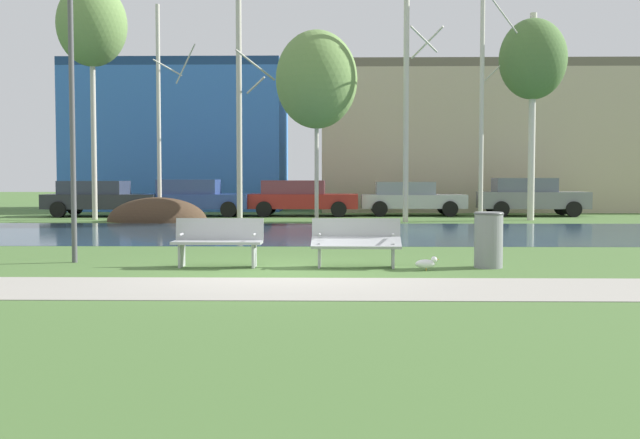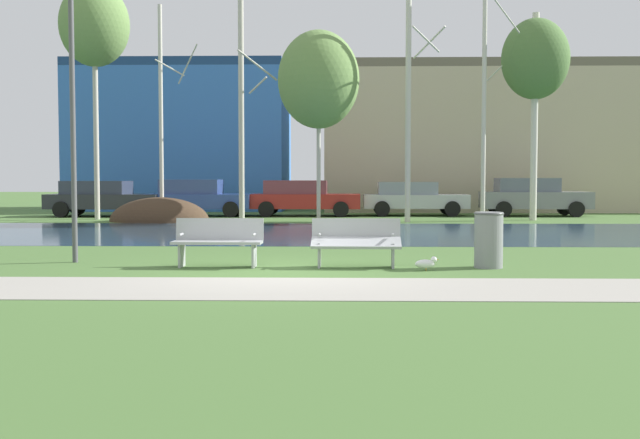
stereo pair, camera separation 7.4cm
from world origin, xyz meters
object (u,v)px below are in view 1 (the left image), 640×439
Objects in this scene: streetlamp at (71,47)px; parked_wagon_fourth_silver at (411,198)px; bench_left at (218,241)px; parked_hatch_third_red at (300,197)px; parked_suv_fifth_grey at (530,196)px; parked_van_nearest_dark at (101,198)px; seagull at (426,263)px; bench_right at (356,241)px; trash_bin at (489,239)px; parked_sedan_second_blue at (195,197)px.

parked_wagon_fourth_silver is (8.12, 17.90, -3.29)m from streetlamp.
bench_left is 0.37× the size of parked_wagon_fourth_silver.
parked_hatch_third_red is (0.66, 18.18, 0.31)m from bench_left.
bench_left is 21.02m from parked_suv_fifth_grey.
parked_wagon_fourth_silver is at bearing 3.83° from parked_van_nearest_dark.
parked_wagon_fourth_silver is at bearing 65.58° from streetlamp.
seagull is 0.07× the size of streetlamp.
bench_left is at bearing -66.99° from parked_van_nearest_dark.
parked_suv_fifth_grey is at bearing 1.07° from parked_hatch_third_red.
parked_hatch_third_red is at bearing -178.93° from parked_suv_fifth_grey.
bench_left is 1.00× the size of bench_right.
seagull is 21.39m from parked_van_nearest_dark.
trash_bin is 19.86m from parked_sedan_second_blue.
bench_right is at bearing 157.34° from seagull.
parked_hatch_third_red is (-4.18, 18.20, 0.26)m from trash_bin.
parked_hatch_third_red is (-1.82, 18.18, 0.31)m from bench_right.
trash_bin is 1.32m from seagull.
streetlamp is at bearing 169.77° from seagull.
parked_hatch_third_red is at bearing 87.91° from bench_left.
trash_bin is 8.47m from streetlamp.
parked_van_nearest_dark is at bearing -176.70° from parked_hatch_third_red.
parked_van_nearest_dark reaches higher than parked_wagon_fourth_silver.
parked_wagon_fourth_silver is at bearing 4.13° from parked_sedan_second_blue.
parked_sedan_second_blue is at bearing 92.78° from streetlamp.
parked_suv_fifth_grey is at bearing 73.68° from trash_bin.
bench_left is 18.30m from parked_sedan_second_blue.
parked_sedan_second_blue is at bearing -176.55° from parked_hatch_third_red.
parked_wagon_fourth_silver is 4.94m from parked_suv_fifth_grey.
streetlamp is (-6.52, 1.18, 3.90)m from seagull.
parked_sedan_second_blue reaches higher than parked_hatch_third_red.
bench_right is at bearing -71.06° from parked_sedan_second_blue.
parked_van_nearest_dark is (-4.69, 17.04, -3.26)m from streetlamp.
streetlamp is at bearing -126.43° from parked_suv_fifth_grey.
bench_left is 3.73m from seagull.
parked_wagon_fourth_silver is at bearing 4.76° from parked_hatch_third_red.
streetlamp is at bearing 166.61° from bench_left.
parked_hatch_third_red is at bearing 102.94° from trash_bin.
bench_left is at bearing -78.43° from parked_sedan_second_blue.
parked_hatch_third_red is (3.49, 17.51, -3.26)m from streetlamp.
parked_suv_fifth_grey is (5.38, 18.38, 0.30)m from trash_bin.
parked_suv_fifth_grey reaches higher than bench_left.
parked_van_nearest_dark reaches higher than seagull.
bench_left is 0.35× the size of parked_van_nearest_dark.
parked_wagon_fourth_silver is (2.81, 18.57, 0.28)m from bench_right.
bench_right is at bearing -7.23° from streetlamp.
parked_sedan_second_blue is (-7.35, 18.43, 0.66)m from seagull.
parked_wagon_fourth_silver reaches higher than seagull.
seagull is at bearing -68.24° from parked_sedan_second_blue.
streetlamp is at bearing -87.22° from parked_sedan_second_blue.
parked_hatch_third_red reaches higher than seagull.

